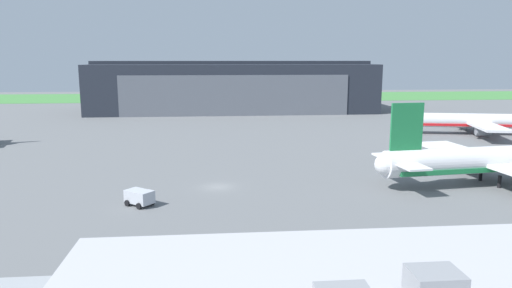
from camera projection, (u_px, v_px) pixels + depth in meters
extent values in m
plane|color=slate|center=(218.00, 187.00, 71.85)|extent=(440.00, 440.00, 0.00)
cube|color=#468842|center=(215.00, 97.00, 240.57)|extent=(440.00, 56.00, 0.08)
cube|color=#232833|center=(233.00, 88.00, 176.71)|extent=(103.85, 34.75, 17.56)
cube|color=slate|center=(235.00, 96.00, 159.85)|extent=(78.92, 0.30, 14.05)
cube|color=#232833|center=(233.00, 62.00, 175.01)|extent=(103.85, 8.34, 1.20)
cylinder|color=white|center=(500.00, 159.00, 73.15)|extent=(39.32, 8.38, 4.16)
sphere|color=white|center=(385.00, 165.00, 69.34)|extent=(3.24, 3.24, 3.24)
cube|color=#1E7A42|center=(500.00, 166.00, 73.36)|extent=(36.21, 8.08, 0.73)
cube|color=#1E7A42|center=(407.00, 127.00, 68.94)|extent=(5.10, 0.95, 7.07)
cube|color=white|center=(411.00, 166.00, 66.73)|extent=(4.13, 6.17, 0.28)
cube|color=white|center=(390.00, 157.00, 72.73)|extent=(4.13, 6.17, 0.28)
cube|color=white|center=(458.00, 151.00, 82.25)|extent=(8.03, 17.29, 0.56)
cylinder|color=gray|center=(466.00, 160.00, 81.38)|extent=(4.18, 2.70, 2.29)
cylinder|color=black|center=(499.00, 182.00, 71.29)|extent=(0.56, 0.56, 1.90)
cylinder|color=black|center=(481.00, 175.00, 75.50)|extent=(0.56, 0.56, 1.90)
cylinder|color=silver|center=(474.00, 121.00, 121.25)|extent=(38.18, 11.69, 3.71)
sphere|color=silver|center=(399.00, 119.00, 123.53)|extent=(3.56, 3.56, 3.56)
cube|color=red|center=(474.00, 124.00, 121.43)|extent=(35.20, 11.08, 0.65)
cube|color=silver|center=(466.00, 118.00, 129.58)|extent=(9.16, 16.01, 0.56)
cube|color=silver|center=(489.00, 127.00, 112.90)|extent=(9.16, 16.01, 0.56)
cylinder|color=gray|center=(464.00, 123.00, 128.74)|extent=(3.87, 2.73, 2.04)
cylinder|color=gray|center=(483.00, 132.00, 114.41)|extent=(3.87, 2.73, 2.04)
cylinder|color=black|center=(422.00, 130.00, 123.30)|extent=(0.56, 0.56, 1.81)
cylinder|color=black|center=(477.00, 130.00, 123.46)|extent=(0.56, 0.56, 1.81)
cylinder|color=black|center=(482.00, 132.00, 119.66)|extent=(0.56, 0.56, 1.81)
cube|color=#B7BCC6|center=(146.00, 198.00, 61.92)|extent=(2.46, 2.56, 1.71)
cube|color=#B7BCC6|center=(136.00, 196.00, 63.00)|extent=(3.28, 3.24, 1.66)
cylinder|color=black|center=(139.00, 206.00, 61.16)|extent=(0.81, 0.74, 0.85)
cylinder|color=black|center=(152.00, 202.00, 63.06)|extent=(0.81, 0.74, 0.85)
cylinder|color=black|center=(127.00, 203.00, 62.46)|extent=(0.81, 0.74, 0.85)
cylinder|color=black|center=(141.00, 199.00, 64.36)|extent=(0.81, 0.74, 0.85)
cube|color=gray|center=(434.00, 287.00, 21.60)|extent=(2.35, 1.96, 1.57)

